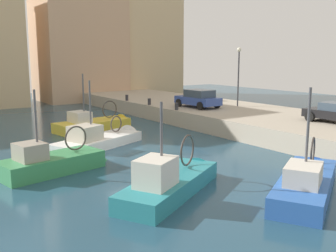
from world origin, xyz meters
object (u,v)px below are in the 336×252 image
Objects in this scene: fishing_boat_blue at (306,189)px; parked_car_blue at (198,98)px; fishing_boat_white at (103,143)px; mooring_bollard_south at (177,106)px; fishing_boat_teal at (173,188)px; mooring_bollard_mid at (149,102)px; mooring_bollard_north at (127,98)px; quay_streetlamp at (239,67)px; fishing_boat_green at (58,169)px; fishing_boat_yellow at (97,128)px.

fishing_boat_blue is 1.75× the size of parked_car_blue.
mooring_bollard_south is at bearing 22.60° from fishing_boat_white.
mooring_bollard_mid is (9.05, 16.31, 1.32)m from fishing_boat_teal.
mooring_bollard_north is at bearing 55.17° from fishing_boat_white.
parked_car_blue is 4.32m from quay_streetlamp.
fishing_boat_teal is 19.10m from quay_streetlamp.
fishing_boat_white is at bearing 42.59° from fishing_boat_green.
fishing_boat_green is 10.35× the size of mooring_bollard_south.
fishing_boat_teal is (2.79, -5.37, 0.04)m from fishing_boat_green.
mooring_bollard_south is at bearing 53.68° from fishing_boat_teal.
fishing_boat_teal is 0.95× the size of fishing_boat_blue.
fishing_boat_yellow is 6.43m from mooring_bollard_mid.
fishing_boat_teal is 11.94× the size of mooring_bollard_mid.
parked_car_blue reaches higher than mooring_bollard_south.
parked_car_blue is at bearing 65.56° from fishing_boat_blue.
fishing_boat_white is 1.75× the size of parked_car_blue.
fishing_boat_blue is 12.55× the size of mooring_bollard_south.
mooring_bollard_north is at bearing 78.53° from fishing_boat_blue.
fishing_boat_green is 5.44m from fishing_boat_white.
fishing_boat_white is 14.36m from quay_streetlamp.
fishing_boat_yellow is at bearing -159.75° from mooring_bollard_mid.
parked_car_blue is 2.38m from mooring_bollard_south.
parked_car_blue is 7.18× the size of mooring_bollard_mid.
mooring_bollard_north is (11.84, 14.94, 1.36)m from fishing_boat_green.
mooring_bollard_north is (0.00, 8.00, 0.00)m from mooring_bollard_south.
fishing_boat_white reaches higher than fishing_boat_green.
parked_car_blue is at bearing 18.91° from fishing_boat_white.
mooring_bollard_south is at bearing 170.79° from quay_streetlamp.
fishing_boat_yellow reaches higher than mooring_bollard_south.
fishing_boat_yellow is 14.49m from fishing_boat_teal.
quay_streetlamp is at bearing 9.87° from fishing_boat_white.
quay_streetlamp is (5.65, -0.92, 2.98)m from mooring_bollard_south.
fishing_boat_green is at bearing -128.39° from mooring_bollard_north.
mooring_bollard_south is at bearing 72.83° from fishing_boat_blue.
fishing_boat_teal is 1.36× the size of quay_streetlamp.
fishing_boat_white reaches higher than fishing_boat_teal.
fishing_boat_blue reaches higher than fishing_boat_teal.
fishing_boat_teal is 1.66× the size of parked_car_blue.
mooring_bollard_mid is (4.73, 19.31, 1.36)m from fishing_boat_blue.
parked_car_blue is at bearing 26.81° from fishing_boat_green.
fishing_boat_blue reaches higher than parked_car_blue.
fishing_boat_green is 10.35× the size of mooring_bollard_mid.
fishing_boat_green is 10.98m from fishing_boat_blue.
fishing_boat_blue is 23.83m from mooring_bollard_north.
fishing_boat_green is 0.87× the size of fishing_boat_teal.
fishing_boat_blue is at bearing -86.11° from fishing_boat_yellow.
mooring_bollard_north is 0.11× the size of quay_streetlamp.
fishing_boat_teal reaches higher than parked_car_blue.
fishing_boat_teal is at bearing -132.24° from parked_car_blue.
fishing_boat_teal is 11.94× the size of mooring_bollard_south.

